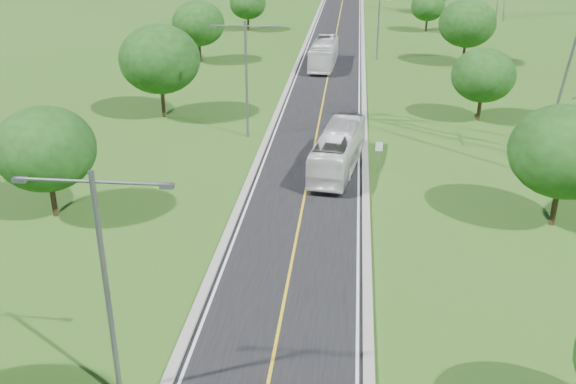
% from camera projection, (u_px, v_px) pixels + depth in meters
% --- Properties ---
extents(ground, '(260.00, 260.00, 0.00)m').
position_uv_depth(ground, '(325.00, 94.00, 69.64)').
color(ground, '#2E5417').
rests_on(ground, ground).
extents(road, '(8.00, 150.00, 0.06)m').
position_uv_depth(road, '(327.00, 80.00, 75.09)').
color(road, black).
rests_on(road, ground).
extents(curb_left, '(0.50, 150.00, 0.22)m').
position_uv_depth(curb_left, '(291.00, 78.00, 75.45)').
color(curb_left, gray).
rests_on(curb_left, ground).
extents(curb_right, '(0.50, 150.00, 0.22)m').
position_uv_depth(curb_right, '(364.00, 80.00, 74.65)').
color(curb_right, gray).
rests_on(curb_right, ground).
extents(speed_limit_sign, '(0.55, 0.09, 2.40)m').
position_uv_depth(speed_limit_sign, '(379.00, 152.00, 48.49)').
color(speed_limit_sign, slate).
rests_on(speed_limit_sign, ground).
extents(streetlight_near_left, '(5.90, 0.25, 10.00)m').
position_uv_depth(streetlight_near_left, '(104.00, 271.00, 24.15)').
color(streetlight_near_left, slate).
rests_on(streetlight_near_left, ground).
extents(streetlight_mid_left, '(5.90, 0.25, 10.00)m').
position_uv_depth(streetlight_mid_left, '(246.00, 70.00, 54.16)').
color(streetlight_mid_left, slate).
rests_on(streetlight_mid_left, ground).
extents(streetlight_far_right, '(5.90, 0.25, 10.00)m').
position_uv_depth(streetlight_far_right, '(379.00, 14.00, 83.04)').
color(streetlight_far_right, slate).
rests_on(streetlight_far_right, ground).
extents(tree_lb, '(6.30, 6.30, 7.33)m').
position_uv_depth(tree_lb, '(45.00, 149.00, 40.17)').
color(tree_lb, black).
rests_on(tree_lb, ground).
extents(tree_lc, '(7.56, 7.56, 8.79)m').
position_uv_depth(tree_lc, '(160.00, 59.00, 59.70)').
color(tree_lc, black).
rests_on(tree_lc, ground).
extents(tree_ld, '(6.72, 6.72, 7.82)m').
position_uv_depth(tree_ld, '(198.00, 24.00, 81.97)').
color(tree_ld, black).
rests_on(tree_ld, ground).
extents(tree_le, '(5.88, 5.88, 6.84)m').
position_uv_depth(tree_le, '(248.00, 3.00, 103.81)').
color(tree_le, black).
rests_on(tree_le, ground).
extents(tree_rb, '(6.72, 6.72, 7.82)m').
position_uv_depth(tree_rb, '(565.00, 151.00, 38.85)').
color(tree_rb, black).
rests_on(tree_rb, ground).
extents(tree_rc, '(5.88, 5.88, 6.84)m').
position_uv_depth(tree_rc, '(483.00, 75.00, 59.20)').
color(tree_rc, black).
rests_on(tree_rc, ground).
extents(tree_rd, '(7.14, 7.14, 8.30)m').
position_uv_depth(tree_rd, '(467.00, 23.00, 80.46)').
color(tree_rd, black).
rests_on(tree_rd, ground).
extents(tree_re, '(5.46, 5.46, 6.35)m').
position_uv_depth(tree_re, '(428.00, 6.00, 103.02)').
color(tree_re, black).
rests_on(tree_re, ground).
extents(bus_outbound, '(4.17, 11.52, 3.14)m').
position_uv_depth(bus_outbound, '(338.00, 150.00, 48.80)').
color(bus_outbound, silver).
rests_on(bus_outbound, road).
extents(bus_inbound, '(3.29, 11.95, 3.30)m').
position_uv_depth(bus_inbound, '(324.00, 53.00, 80.75)').
color(bus_inbound, white).
rests_on(bus_inbound, road).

